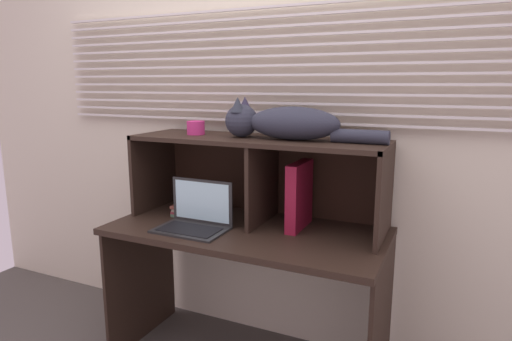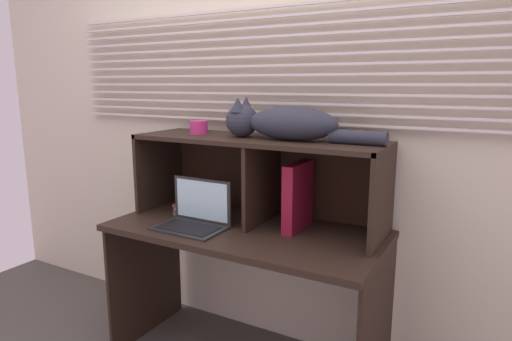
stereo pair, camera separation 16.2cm
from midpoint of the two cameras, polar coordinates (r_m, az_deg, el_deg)
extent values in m
cube|color=beige|center=(2.33, 0.51, 7.22)|extent=(4.40, 0.04, 2.50)
cube|color=silver|center=(2.29, -0.01, 6.41)|extent=(2.71, 0.02, 0.01)
cube|color=silver|center=(2.28, -0.01, 7.59)|extent=(2.71, 0.02, 0.01)
cube|color=silver|center=(2.28, -0.01, 8.77)|extent=(2.71, 0.02, 0.01)
cube|color=silver|center=(2.28, -0.01, 9.96)|extent=(2.71, 0.02, 0.01)
cube|color=silver|center=(2.28, -0.01, 11.15)|extent=(2.71, 0.02, 0.01)
cube|color=silver|center=(2.28, -0.01, 12.34)|extent=(2.71, 0.02, 0.01)
cube|color=silver|center=(2.28, -0.01, 13.52)|extent=(2.71, 0.02, 0.01)
cube|color=silver|center=(2.28, -0.01, 14.71)|extent=(2.71, 0.02, 0.01)
cube|color=silver|center=(2.29, -0.01, 15.89)|extent=(2.71, 0.02, 0.01)
cube|color=silver|center=(2.29, -0.01, 17.07)|extent=(2.71, 0.02, 0.01)
cube|color=silver|center=(2.30, -0.01, 18.24)|extent=(2.71, 0.02, 0.01)
cube|color=silver|center=(2.30, -0.01, 19.41)|extent=(2.71, 0.02, 0.01)
cube|color=silver|center=(2.31, -0.01, 20.57)|extent=(2.71, 0.02, 0.01)
cube|color=black|center=(2.12, -3.50, -7.90)|extent=(1.32, 0.63, 0.03)
cube|color=black|center=(2.61, -16.44, -13.25)|extent=(0.02, 0.57, 0.70)
cube|color=black|center=(2.08, 13.66, -19.79)|extent=(0.02, 0.57, 0.70)
cube|color=black|center=(2.12, -2.20, 3.97)|extent=(1.26, 0.39, 0.02)
cube|color=black|center=(2.49, -14.95, 0.02)|extent=(0.02, 0.39, 0.42)
cube|color=black|center=(1.96, 14.20, -2.92)|extent=(0.02, 0.39, 0.42)
cube|color=black|center=(2.14, -1.29, -1.70)|extent=(0.02, 0.37, 0.40)
cube|color=black|center=(2.32, -0.05, -0.40)|extent=(1.26, 0.01, 0.42)
ellipsoid|color=#2B2D3A|center=(2.03, 2.61, 6.16)|extent=(0.44, 0.18, 0.15)
sphere|color=#2B2D3A|center=(2.15, -4.08, 6.48)|extent=(0.16, 0.16, 0.16)
cone|color=#2A2E38|center=(2.11, -4.64, 8.55)|extent=(0.07, 0.07, 0.07)
cone|color=#2E2A3E|center=(2.18, -3.60, 8.65)|extent=(0.07, 0.07, 0.07)
cylinder|color=#2B2D3A|center=(1.94, 11.07, 4.36)|extent=(0.25, 0.06, 0.06)
cube|color=#252525|center=(2.11, -10.72, -7.63)|extent=(0.33, 0.22, 0.01)
cube|color=#252525|center=(2.16, -9.19, -3.99)|extent=(0.33, 0.01, 0.22)
cube|color=#B2E0EA|center=(2.16, -9.25, -4.01)|extent=(0.30, 0.00, 0.19)
cube|color=black|center=(2.10, -10.90, -7.55)|extent=(0.28, 0.15, 0.00)
cube|color=maroon|center=(2.08, 3.45, -3.28)|extent=(0.05, 0.25, 0.32)
cube|color=#486D51|center=(2.39, -9.94, -5.29)|extent=(0.15, 0.24, 0.02)
cube|color=maroon|center=(2.39, -9.96, -4.95)|extent=(0.15, 0.24, 0.01)
cube|color=gray|center=(2.38, -9.84, -4.65)|extent=(0.15, 0.24, 0.02)
cube|color=brown|center=(2.37, -10.03, -4.29)|extent=(0.15, 0.24, 0.02)
cylinder|color=#C82E74|center=(2.29, -9.88, 5.50)|extent=(0.09, 0.09, 0.07)
camera|label=1|loc=(0.08, -92.17, -0.43)|focal=30.70mm
camera|label=2|loc=(0.08, 87.83, 0.43)|focal=30.70mm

